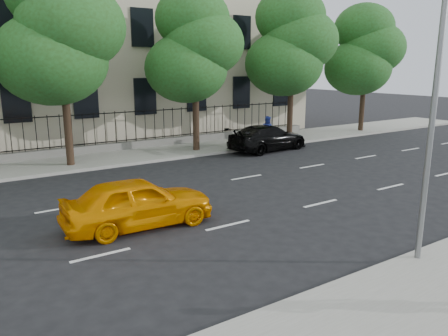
{
  "coord_description": "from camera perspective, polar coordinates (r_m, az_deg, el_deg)",
  "views": [
    {
      "loc": [
        -7.11,
        -8.1,
        4.84
      ],
      "look_at": [
        0.18,
        3.0,
        1.71
      ],
      "focal_mm": 35.0,
      "sensor_mm": 36.0,
      "label": 1
    }
  ],
  "objects": [
    {
      "name": "near_sidewalk",
      "position": [
        9.48,
        24.17,
        -18.15
      ],
      "size": [
        60.0,
        4.0,
        0.15
      ],
      "primitive_type": "cube",
      "color": "gray",
      "rests_on": "ground"
    },
    {
      "name": "yellow_taxi",
      "position": [
        13.56,
        -11.16,
        -4.42
      ],
      "size": [
        4.64,
        2.04,
        1.55
      ],
      "primitive_type": "imported",
      "rotation": [
        0.0,
        0.0,
        1.53
      ],
      "color": "orange",
      "rests_on": "ground"
    },
    {
      "name": "far_sidewalk",
      "position": [
        23.7,
        -15.15,
        1.2
      ],
      "size": [
        60.0,
        4.0,
        0.15
      ],
      "primitive_type": "cube",
      "color": "gray",
      "rests_on": "ground"
    },
    {
      "name": "iron_fence",
      "position": [
        25.19,
        -16.46,
        3.14
      ],
      "size": [
        30.0,
        0.5,
        2.2
      ],
      "color": "slate",
      "rests_on": "far_sidewalk"
    },
    {
      "name": "pedestrian_far",
      "position": [
        26.65,
        5.67,
        4.93
      ],
      "size": [
        0.87,
        0.99,
        1.71
      ],
      "primitive_type": "imported",
      "rotation": [
        0.0,
        0.0,
        1.87
      ],
      "color": "#253597",
      "rests_on": "far_sidewalk"
    },
    {
      "name": "tree_f",
      "position": [
        33.84,
        17.89,
        14.4
      ],
      "size": [
        5.52,
        5.12,
        9.01
      ],
      "color": "#382619",
      "rests_on": "far_sidewalk"
    },
    {
      "name": "tree_d",
      "position": [
        24.68,
        -3.93,
        15.55
      ],
      "size": [
        5.34,
        4.94,
        8.84
      ],
      "color": "#382619",
      "rests_on": "far_sidewalk"
    },
    {
      "name": "tree_e",
      "position": [
        28.79,
        8.76,
        15.82
      ],
      "size": [
        5.71,
        5.31,
        9.46
      ],
      "color": "#382619",
      "rests_on": "far_sidewalk"
    },
    {
      "name": "lane_markings",
      "position": [
        15.46,
        -4.15,
        -4.99
      ],
      "size": [
        49.6,
        4.62,
        0.01
      ],
      "primitive_type": null,
      "color": "silver",
      "rests_on": "ground"
    },
    {
      "name": "black_sedan",
      "position": [
        25.47,
        5.74,
        3.95
      ],
      "size": [
        5.33,
        2.61,
        1.49
      ],
      "primitive_type": "imported",
      "rotation": [
        0.0,
        0.0,
        1.67
      ],
      "color": "black",
      "rests_on": "ground"
    },
    {
      "name": "street_light",
      "position": [
        11.51,
        24.04,
        13.7
      ],
      "size": [
        0.25,
        3.32,
        8.05
      ],
      "color": "slate",
      "rests_on": "near_sidewalk"
    },
    {
      "name": "tree_c",
      "position": [
        22.12,
        -20.65,
        16.53
      ],
      "size": [
        5.89,
        5.5,
        9.8
      ],
      "color": "#382619",
      "rests_on": "far_sidewalk"
    },
    {
      "name": "ground",
      "position": [
        11.81,
        7.4,
        -11.03
      ],
      "size": [
        120.0,
        120.0,
        0.0
      ],
      "primitive_type": "plane",
      "color": "black",
      "rests_on": "ground"
    }
  ]
}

